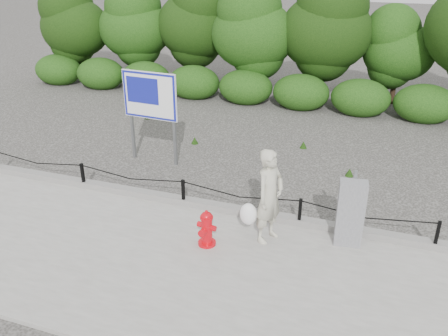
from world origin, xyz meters
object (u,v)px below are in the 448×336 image
at_px(utility_cabinet, 350,213).
at_px(advertising_sign, 150,100).
at_px(pedestrian, 268,197).
at_px(fire_hydrant, 207,229).

height_order(utility_cabinet, advertising_sign, advertising_sign).
distance_m(pedestrian, advertising_sign, 4.64).
height_order(fire_hydrant, pedestrian, pedestrian).
xyz_separation_m(pedestrian, advertising_sign, (-3.74, 2.66, 0.71)).
bearing_deg(pedestrian, advertising_sign, 76.86).
distance_m(utility_cabinet, advertising_sign, 5.76).
height_order(fire_hydrant, utility_cabinet, utility_cabinet).
bearing_deg(advertising_sign, pedestrian, -31.75).
height_order(pedestrian, advertising_sign, advertising_sign).
relative_size(fire_hydrant, utility_cabinet, 0.50).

